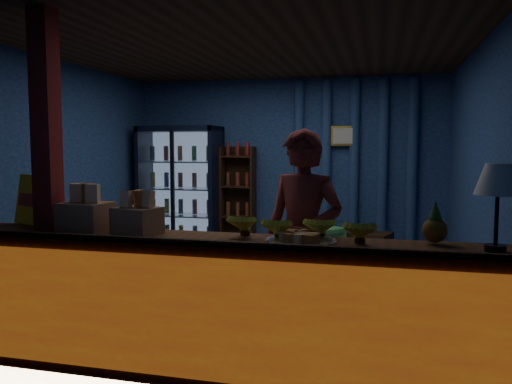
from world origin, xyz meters
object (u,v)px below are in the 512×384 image
table_lamp (498,183)px  shopkeeper (303,242)px  pastry_tray (301,239)px  green_chair (312,247)px

table_lamp → shopkeeper: bearing=158.7°
shopkeeper → pastry_tray: 0.53m
shopkeeper → table_lamp: size_ratio=3.22×
shopkeeper → green_chair: (-0.28, 2.67, -0.57)m
pastry_tray → table_lamp: 1.25m
green_chair → pastry_tray: 3.27m
shopkeeper → pastry_tray: (0.07, -0.51, 0.11)m
green_chair → table_lamp: size_ratio=1.19×
green_chair → table_lamp: (1.53, -3.16, 1.08)m
shopkeeper → table_lamp: (1.25, -0.49, 0.51)m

